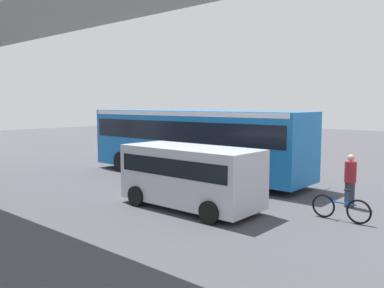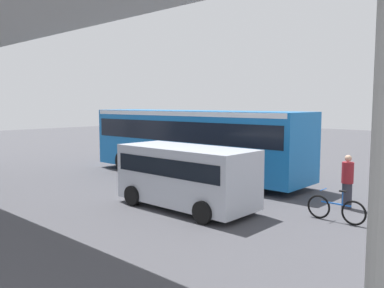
{
  "view_description": "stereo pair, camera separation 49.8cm",
  "coord_description": "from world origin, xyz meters",
  "px_view_note": "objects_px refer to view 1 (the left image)",
  "views": [
    {
      "loc": [
        -12.93,
        14.66,
        3.45
      ],
      "look_at": [
        -0.9,
        0.65,
        1.6
      ],
      "focal_mm": 37.25,
      "sensor_mm": 36.0,
      "label": 1
    },
    {
      "loc": [
        -13.3,
        14.33,
        3.45
      ],
      "look_at": [
        -0.9,
        0.65,
        1.6
      ],
      "focal_mm": 37.25,
      "sensor_mm": 36.0,
      "label": 2
    }
  ],
  "objects_px": {
    "city_bus": "(193,137)",
    "parked_van": "(190,173)",
    "bicycle_blue": "(341,208)",
    "pedestrian": "(350,181)"
  },
  "relations": [
    {
      "from": "city_bus",
      "to": "pedestrian",
      "type": "distance_m",
      "value": 7.8
    },
    {
      "from": "pedestrian",
      "to": "city_bus",
      "type": "bearing_deg",
      "value": -6.61
    },
    {
      "from": "city_bus",
      "to": "parked_van",
      "type": "height_order",
      "value": "city_bus"
    },
    {
      "from": "city_bus",
      "to": "pedestrian",
      "type": "xyz_separation_m",
      "value": [
        -7.69,
        0.89,
        -1.0
      ]
    },
    {
      "from": "city_bus",
      "to": "parked_van",
      "type": "relative_size",
      "value": 2.4
    },
    {
      "from": "parked_van",
      "to": "bicycle_blue",
      "type": "xyz_separation_m",
      "value": [
        -4.34,
        -1.81,
        -0.81
      ]
    },
    {
      "from": "city_bus",
      "to": "bicycle_blue",
      "type": "bearing_deg",
      "value": 161.87
    },
    {
      "from": "parked_van",
      "to": "city_bus",
      "type": "bearing_deg",
      "value": -50.23
    },
    {
      "from": "city_bus",
      "to": "parked_van",
      "type": "bearing_deg",
      "value": 129.77
    },
    {
      "from": "bicycle_blue",
      "to": "pedestrian",
      "type": "xyz_separation_m",
      "value": [
        0.34,
        -1.74,
        0.51
      ]
    }
  ]
}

